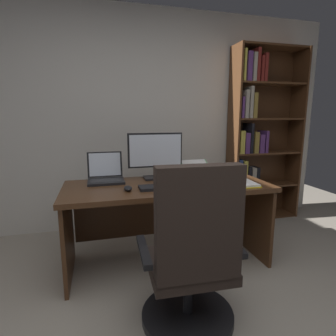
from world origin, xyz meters
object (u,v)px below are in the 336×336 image
reading_stand_with_book (196,168)px  office_chair (193,263)px  notepad (197,182)px  laptop (106,175)px  computer_mouse (128,188)px  open_binder (231,184)px  monitor (155,156)px  bookshelf (257,133)px  desk (166,203)px  pen (199,181)px  keyboard (165,187)px

reading_stand_with_book → office_chair: bearing=-111.3°
notepad → office_chair: bearing=-111.8°
laptop → computer_mouse: size_ratio=3.02×
laptop → open_binder: size_ratio=0.73×
notepad → monitor: bearing=141.2°
reading_stand_with_book → bookshelf: bearing=27.7°
monitor → reading_stand_with_book: bearing=8.4°
computer_mouse → desk: bearing=30.1°
bookshelf → laptop: bearing=-162.8°
open_binder → office_chair: bearing=-130.0°
desk → pen: bearing=-19.4°
office_chair → laptop: (-0.46, 1.04, 0.34)m
computer_mouse → office_chair: bearing=-66.1°
monitor → pen: monitor is taller
office_chair → keyboard: bearing=92.3°
monitor → desk: bearing=-69.9°
office_chair → open_binder: office_chair is taller
office_chair → notepad: size_ratio=5.05×
desk → reading_stand_with_book: (0.37, 0.22, 0.26)m
desk → computer_mouse: (-0.36, -0.21, 0.22)m
office_chair → reading_stand_with_book: (0.43, 1.10, 0.35)m
bookshelf → reading_stand_with_book: 1.17m
keyboard → computer_mouse: (-0.30, 0.00, 0.01)m
monitor → notepad: bearing=-38.8°
pen → bookshelf: bearing=37.6°
desk → monitor: (-0.06, 0.16, 0.41)m
bookshelf → monitor: 1.55m
bookshelf → laptop: 2.00m
office_chair → open_binder: (0.57, 0.63, 0.30)m
office_chair → keyboard: office_chair is taller
office_chair → laptop: size_ratio=3.38×
monitor → laptop: bearing=179.4°
notepad → pen: pen is taller
pen → desk: bearing=160.6°
desk → bookshelf: bearing=28.5°
keyboard → bookshelf: bearing=33.7°
bookshelf → pen: (-1.09, -0.84, -0.35)m
desk → computer_mouse: size_ratio=16.82×
pen → open_binder: bearing=-34.2°
notepad → pen: size_ratio=1.50×
monitor → computer_mouse: monitor is taller
reading_stand_with_book → open_binder: (0.14, -0.48, -0.06)m
monitor → pen: size_ratio=3.64×
laptop → keyboard: (0.46, -0.37, -0.04)m
keyboard → pen: size_ratio=3.00×
laptop → office_chair: bearing=-66.3°
bookshelf → open_binder: bookshelf is taller
open_binder → computer_mouse: bearing=178.9°
office_chair → reading_stand_with_book: bearing=70.9°
office_chair → reading_stand_with_book: size_ratio=3.74×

